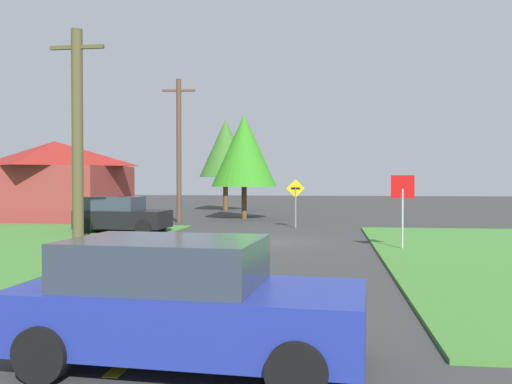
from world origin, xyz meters
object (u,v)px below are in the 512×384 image
(parked_car_near_building, at_px, (121,215))
(oak_tree_left, at_px, (244,151))
(stop_sign, at_px, (403,197))
(direction_sign, at_px, (296,198))
(pine_tree_center, at_px, (225,148))
(utility_pole_near, at_px, (77,139))
(car_behind_on_main_road, at_px, (184,302))
(utility_pole_mid, at_px, (179,148))
(barn, at_px, (55,181))

(parked_car_near_building, height_order, oak_tree_left, oak_tree_left)
(stop_sign, bearing_deg, oak_tree_left, -53.54)
(parked_car_near_building, distance_m, direction_sign, 8.39)
(parked_car_near_building, bearing_deg, direction_sign, 31.05)
(direction_sign, distance_m, pine_tree_center, 16.32)
(oak_tree_left, relative_size, pine_tree_center, 0.90)
(utility_pole_near, bearing_deg, parked_car_near_building, 98.92)
(car_behind_on_main_road, xyz_separation_m, pine_tree_center, (-5.97, 35.35, 3.91))
(oak_tree_left, bearing_deg, pine_tree_center, 107.30)
(direction_sign, xyz_separation_m, pine_tree_center, (-6.20, 14.74, 3.24))
(utility_pole_mid, bearing_deg, stop_sign, -45.79)
(stop_sign, distance_m, car_behind_on_main_road, 12.96)
(pine_tree_center, bearing_deg, parked_car_near_building, -93.74)
(car_behind_on_main_road, xyz_separation_m, utility_pole_near, (-6.16, 10.21, 2.86))
(parked_car_near_building, xyz_separation_m, utility_pole_near, (1.03, -6.54, 2.87))
(pine_tree_center, bearing_deg, utility_pole_mid, -91.51)
(car_behind_on_main_road, distance_m, pine_tree_center, 36.06)
(utility_pole_near, height_order, barn, utility_pole_near)
(stop_sign, height_order, oak_tree_left, oak_tree_left)
(utility_pole_mid, bearing_deg, parked_car_near_building, -98.04)
(parked_car_near_building, distance_m, utility_pole_mid, 7.16)
(utility_pole_near, xyz_separation_m, pine_tree_center, (0.19, 25.14, 1.05))
(utility_pole_mid, xyz_separation_m, oak_tree_left, (3.10, 3.38, 0.03))
(parked_car_near_building, relative_size, utility_pole_mid, 0.51)
(oak_tree_left, relative_size, barn, 0.82)
(parked_car_near_building, height_order, barn, barn)
(direction_sign, bearing_deg, car_behind_on_main_road, -90.65)
(car_behind_on_main_road, distance_m, utility_pole_mid, 24.13)
(car_behind_on_main_road, xyz_separation_m, direction_sign, (0.23, 20.61, 0.67))
(utility_pole_near, xyz_separation_m, utility_pole_mid, (-0.13, 12.86, 0.39))
(direction_sign, xyz_separation_m, barn, (-14.27, 3.57, 0.82))
(stop_sign, relative_size, direction_sign, 1.06)
(parked_car_near_building, xyz_separation_m, direction_sign, (7.41, 3.86, 0.67))
(stop_sign, xyz_separation_m, car_behind_on_main_road, (-4.28, -12.20, -0.97))
(utility_pole_near, relative_size, utility_pole_mid, 0.91)
(stop_sign, distance_m, utility_pole_mid, 15.33)
(stop_sign, xyz_separation_m, oak_tree_left, (-7.48, 14.24, 2.32))
(stop_sign, bearing_deg, direction_sign, -55.52)
(utility_pole_near, distance_m, pine_tree_center, 25.16)
(utility_pole_mid, relative_size, pine_tree_center, 1.13)
(barn, bearing_deg, parked_car_near_building, -47.30)
(stop_sign, distance_m, utility_pole_near, 10.79)
(stop_sign, xyz_separation_m, pine_tree_center, (-10.25, 23.15, 2.94))
(utility_pole_near, distance_m, oak_tree_left, 16.51)
(utility_pole_mid, distance_m, oak_tree_left, 4.58)
(direction_sign, height_order, pine_tree_center, pine_tree_center)
(parked_car_near_building, height_order, utility_pole_near, utility_pole_near)
(barn, bearing_deg, utility_pole_near, -60.56)
(utility_pole_near, height_order, direction_sign, utility_pole_near)
(stop_sign, height_order, barn, barn)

